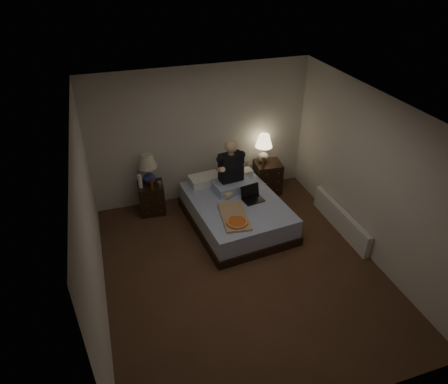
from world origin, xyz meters
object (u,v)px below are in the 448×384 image
object	(u,v)px
beer_bottle_right	(263,162)
laptop	(253,195)
beer_bottle_left	(152,184)
bed	(236,212)
water_bottle	(140,181)
person	(232,166)
lamp_left	(148,169)
pizza_box	(237,223)
nightstand_right	(267,177)
soda_can	(160,184)
lamp_right	(264,148)
nightstand_left	(152,198)
radiator	(340,220)

from	to	relation	value
beer_bottle_right	laptop	xyz separation A→B (m)	(-0.49, -0.76, -0.15)
beer_bottle_left	bed	bearing A→B (deg)	-24.78
water_bottle	person	distance (m)	1.61
lamp_left	laptop	bearing A→B (deg)	-30.71
beer_bottle_left	beer_bottle_right	distance (m)	2.08
beer_bottle_left	laptop	distance (m)	1.74
beer_bottle_left	lamp_left	bearing A→B (deg)	90.39
water_bottle	pizza_box	world-z (taller)	water_bottle
nightstand_right	soda_can	xyz separation A→B (m)	(-2.11, -0.12, 0.31)
lamp_right	person	world-z (taller)	person
lamp_left	nightstand_right	bearing A→B (deg)	-1.36
nightstand_right	soda_can	bearing A→B (deg)	-171.11
nightstand_left	beer_bottle_right	world-z (taller)	beer_bottle_right
nightstand_left	nightstand_right	distance (m)	2.26
beer_bottle_left	laptop	xyz separation A→B (m)	(1.59, -0.69, -0.09)
bed	beer_bottle_right	world-z (taller)	beer_bottle_right
lamp_right	pizza_box	distance (m)	1.91
nightstand_left	pizza_box	distance (m)	1.84
beer_bottle_left	pizza_box	distance (m)	1.68
nightstand_left	soda_can	bearing A→B (deg)	-35.35
water_bottle	pizza_box	bearing A→B (deg)	-47.45
lamp_right	nightstand_right	bearing A→B (deg)	-47.96
beer_bottle_right	pizza_box	xyz separation A→B (m)	(-0.98, -1.31, -0.23)
bed	person	world-z (taller)	person
bed	water_bottle	bearing A→B (deg)	147.63
water_bottle	beer_bottle_right	xyz separation A→B (m)	(2.26, -0.08, 0.04)
nightstand_left	person	world-z (taller)	person
laptop	radiator	size ratio (longest dim) A/B	0.21
lamp_left	pizza_box	world-z (taller)	lamp_left
bed	lamp_left	distance (m)	1.70
beer_bottle_right	laptop	distance (m)	0.92
nightstand_right	pizza_box	world-z (taller)	nightstand_right
nightstand_right	lamp_left	size ratio (longest dim) A/B	1.12
pizza_box	nightstand_left	bearing A→B (deg)	134.52
lamp_left	soda_can	world-z (taller)	lamp_left
nightstand_left	beer_bottle_right	xyz separation A→B (m)	(2.09, -0.13, 0.46)
nightstand_left	beer_bottle_left	distance (m)	0.45
lamp_right	laptop	world-z (taller)	lamp_right
person	laptop	xyz separation A→B (m)	(0.23, -0.45, -0.34)
bed	nightstand_right	size ratio (longest dim) A/B	3.03
lamp_left	nightstand_left	bearing A→B (deg)	-95.76
nightstand_right	pizza_box	distance (m)	1.86
water_bottle	radiator	world-z (taller)	water_bottle
pizza_box	radiator	xyz separation A→B (m)	(1.85, -0.07, -0.32)
bed	person	distance (m)	0.79
laptop	radiator	world-z (taller)	laptop
nightstand_left	soda_can	distance (m)	0.39
lamp_left	person	distance (m)	1.46
bed	nightstand_right	bearing A→B (deg)	35.45
bed	water_bottle	world-z (taller)	water_bottle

